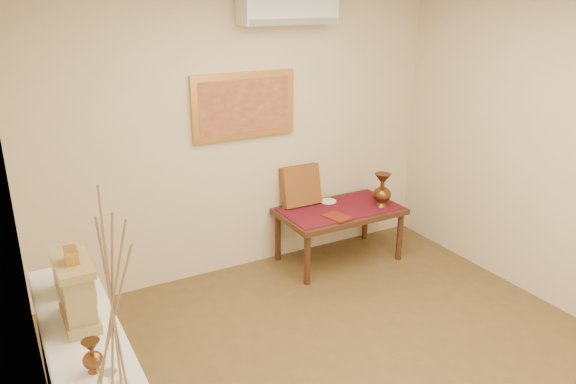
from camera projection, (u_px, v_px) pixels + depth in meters
wall_back at (243, 132)px, 5.18m from camera, size 4.00×0.02×2.70m
wall_left at (37, 293)px, 2.42m from camera, size 0.02×4.50×2.70m
white_vase at (118, 351)px, 1.72m from camera, size 0.21×0.21×1.12m
brass_urn_small at (92, 352)px, 2.47m from camera, size 0.09×0.09×0.21m
table_cloth at (340, 209)px, 5.53m from camera, size 1.14×0.59×0.01m
brass_urn_tall at (382, 186)px, 5.53m from camera, size 0.18×0.18×0.41m
plate at (328, 201)px, 5.70m from camera, size 0.16×0.16×0.01m
menu at (337, 217)px, 5.31m from camera, size 0.24×0.29×0.01m
cushion at (301, 185)px, 5.56m from camera, size 0.40×0.18×0.41m
mantel_clock at (77, 291)px, 2.83m from camera, size 0.17×0.36×0.41m
wooden_chest at (69, 270)px, 3.15m from camera, size 0.16×0.21×0.24m
low_table at (340, 215)px, 5.56m from camera, size 1.20×0.70×0.55m
painting at (244, 106)px, 5.08m from camera, size 1.00×0.06×0.60m
ac_unit at (288, 7)px, 4.88m from camera, size 0.90×0.25×0.30m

